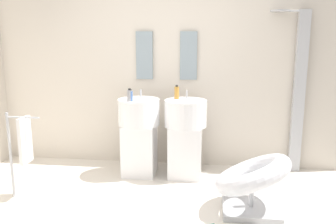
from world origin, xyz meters
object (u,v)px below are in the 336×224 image
at_px(pedestal_sink_left, 139,133).
at_px(pedestal_sink_right, 185,134).
at_px(soap_bottle_amber, 177,92).
at_px(lounge_chair, 252,179).
at_px(soap_bottle_blue, 131,96).
at_px(shower_column, 298,89).
at_px(towel_rack, 23,142).
at_px(soap_bottle_grey, 130,95).

bearing_deg(pedestal_sink_left, pedestal_sink_right, 0.00).
bearing_deg(pedestal_sink_right, soap_bottle_amber, 143.83).
distance_m(lounge_chair, soap_bottle_blue, 1.70).
height_order(pedestal_sink_left, shower_column, shower_column).
xyz_separation_m(pedestal_sink_left, shower_column, (1.97, 0.37, 0.53)).
distance_m(shower_column, towel_rack, 3.32).
bearing_deg(soap_bottle_grey, pedestal_sink_left, 62.63).
bearing_deg(soap_bottle_amber, soap_bottle_blue, -155.74).
bearing_deg(towel_rack, shower_column, 21.44).
bearing_deg(pedestal_sink_left, soap_bottle_amber, 10.60).
relative_size(pedestal_sink_right, lounge_chair, 1.06).
bearing_deg(shower_column, pedestal_sink_right, -165.04).
relative_size(shower_column, soap_bottle_grey, 13.52).
bearing_deg(shower_column, lounge_chair, -117.91).
bearing_deg(lounge_chair, pedestal_sink_left, 146.51).
bearing_deg(lounge_chair, soap_bottle_blue, 152.41).
distance_m(towel_rack, soap_bottle_grey, 1.29).
bearing_deg(pedestal_sink_right, towel_rack, -153.57).
xyz_separation_m(towel_rack, soap_bottle_grey, (1.01, 0.68, 0.41)).
bearing_deg(towel_rack, pedestal_sink_right, 26.43).
height_order(lounge_chair, soap_bottle_blue, soap_bottle_blue).
distance_m(pedestal_sink_right, lounge_chair, 1.15).
bearing_deg(towel_rack, soap_bottle_amber, 30.58).
bearing_deg(pedestal_sink_right, lounge_chair, -49.89).
bearing_deg(pedestal_sink_left, soap_bottle_grey, -117.37).
bearing_deg(soap_bottle_grey, towel_rack, -146.05).
xyz_separation_m(lounge_chair, soap_bottle_grey, (-1.39, 0.72, 0.69)).
distance_m(towel_rack, soap_bottle_blue, 1.30).
distance_m(pedestal_sink_right, soap_bottle_amber, 0.53).
height_order(towel_rack, soap_bottle_grey, soap_bottle_grey).
relative_size(lounge_chair, soap_bottle_amber, 5.94).
bearing_deg(soap_bottle_amber, pedestal_sink_right, -36.17).
height_order(lounge_chair, soap_bottle_amber, soap_bottle_amber).
distance_m(pedestal_sink_left, soap_bottle_blue, 0.52).
xyz_separation_m(soap_bottle_blue, soap_bottle_amber, (0.53, 0.24, 0.01)).
height_order(soap_bottle_amber, soap_bottle_grey, soap_bottle_amber).
bearing_deg(soap_bottle_grey, pedestal_sink_right, 12.73).
relative_size(pedestal_sink_left, towel_rack, 1.13).
height_order(towel_rack, soap_bottle_amber, soap_bottle_amber).
distance_m(shower_column, soap_bottle_blue, 2.10).
xyz_separation_m(towel_rack, soap_bottle_amber, (1.55, 0.92, 0.42)).
relative_size(pedestal_sink_left, pedestal_sink_right, 1.00).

